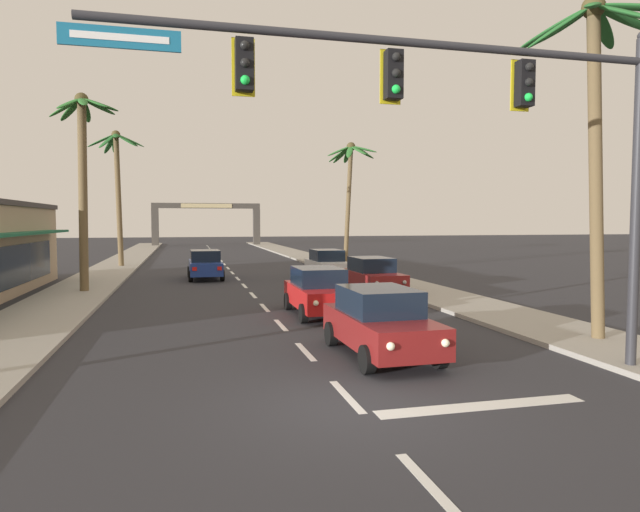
{
  "coord_description": "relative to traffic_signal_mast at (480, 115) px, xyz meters",
  "views": [
    {
      "loc": [
        -2.95,
        -9.37,
        3.33
      ],
      "look_at": [
        1.31,
        8.0,
        2.2
      ],
      "focal_mm": 30.98,
      "sensor_mm": 36.0,
      "label": 1
    }
  ],
  "objects": [
    {
      "name": "sedan_oncoming_far",
      "position": [
        -4.66,
        22.16,
        -4.6
      ],
      "size": [
        1.99,
        4.47,
        1.68
      ],
      "color": "navy",
      "rests_on": "ground"
    },
    {
      "name": "sedan_third_in_queue",
      "position": [
        -1.18,
        8.81,
        -4.6
      ],
      "size": [
        1.96,
        4.46,
        1.68
      ],
      "color": "red",
      "rests_on": "ground"
    },
    {
      "name": "sedan_parked_mid_kerb",
      "position": [
        2.5,
        13.65,
        -4.6
      ],
      "size": [
        2.04,
        4.49,
        1.68
      ],
      "color": "maroon",
      "rests_on": "ground"
    },
    {
      "name": "lane_markings",
      "position": [
        -2.42,
        19.15,
        -5.45
      ],
      "size": [
        4.28,
        87.19,
        0.01
      ],
      "color": "silver",
      "rests_on": "ground"
    },
    {
      "name": "ground_plane",
      "position": [
        -2.83,
        -0.75,
        -5.46
      ],
      "size": [
        220.0,
        220.0,
        0.0
      ],
      "primitive_type": "plane",
      "color": "#2D2D33"
    },
    {
      "name": "traffic_signal_mast",
      "position": [
        0.0,
        0.0,
        0.0
      ],
      "size": [
        11.75,
        0.41,
        7.41
      ],
      "color": "#2D2D33",
      "rests_on": "ground"
    },
    {
      "name": "palm_right_nearest",
      "position": [
        4.86,
        2.59,
        1.21
      ],
      "size": [
        3.86,
        3.94,
        9.24
      ],
      "color": "brown",
      "rests_on": "ground"
    },
    {
      "name": "town_gateway_arch",
      "position": [
        -2.83,
        66.44,
        -1.66
      ],
      "size": [
        14.43,
        0.9,
        5.78
      ],
      "color": "#423D38",
      "rests_on": "ground"
    },
    {
      "name": "palm_left_second",
      "position": [
        -10.21,
        16.93,
        0.67
      ],
      "size": [
        3.01,
        3.0,
        9.11
      ],
      "color": "brown",
      "rests_on": "ground"
    },
    {
      "name": "sidewalk_left",
      "position": [
        -10.63,
        19.25,
        -5.39
      ],
      "size": [
        3.2,
        110.0,
        0.14
      ],
      "primitive_type": "cube",
      "color": "#9E998E",
      "rests_on": "ground"
    },
    {
      "name": "sidewalk_right",
      "position": [
        4.97,
        19.25,
        -5.39
      ],
      "size": [
        3.2,
        110.0,
        0.14
      ],
      "primitive_type": "cube",
      "color": "#9E998E",
      "rests_on": "ground"
    },
    {
      "name": "sedan_lead_at_stop_bar",
      "position": [
        -1.12,
        2.62,
        -4.6
      ],
      "size": [
        2.01,
        4.47,
        1.68
      ],
      "color": "maroon",
      "rests_on": "ground"
    },
    {
      "name": "sedan_parked_nearest_kerb",
      "position": [
        2.25,
        20.83,
        -4.6
      ],
      "size": [
        1.97,
        4.46,
        1.68
      ],
      "color": "silver",
      "rests_on": "ground"
    },
    {
      "name": "palm_left_third",
      "position": [
        -10.35,
        31.67,
        1.35
      ],
      "size": [
        4.01,
        4.05,
        9.76
      ],
      "color": "brown",
      "rests_on": "ground"
    },
    {
      "name": "palm_right_third",
      "position": [
        5.12,
        25.78,
        1.08
      ],
      "size": [
        3.5,
        3.36,
        8.64
      ],
      "color": "brown",
      "rests_on": "ground"
    }
  ]
}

